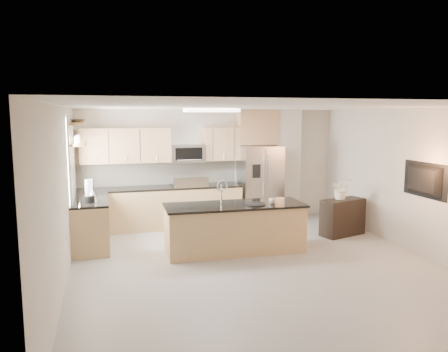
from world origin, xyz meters
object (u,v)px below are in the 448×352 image
object	(u,v)px
platter	(255,204)
coffee_maker	(89,188)
island	(235,228)
kettle	(92,195)
blender	(89,193)
refrigerator	(260,184)
microwave	(187,153)
cup	(273,201)
credenza	(343,217)
flower_vase	(342,183)
television	(421,180)
bowl	(78,120)
range	(189,205)

from	to	relation	value
platter	coffee_maker	world-z (taller)	coffee_maker
island	kettle	size ratio (longest dim) A/B	9.43
island	blender	size ratio (longest dim) A/B	6.13
refrigerator	blender	xyz separation A→B (m)	(-3.73, -1.36, 0.21)
island	platter	xyz separation A→B (m)	(0.34, -0.15, 0.45)
refrigerator	blender	bearing A→B (deg)	-159.96
microwave	cup	xyz separation A→B (m)	(1.13, -2.29, -0.71)
credenza	flower_vase	size ratio (longest dim) A/B	1.40
microwave	coffee_maker	distance (m)	2.30
blender	television	bearing A→B (deg)	-17.04
credenza	cup	size ratio (longest dim) A/B	7.96
kettle	flower_vase	distance (m)	4.91
platter	blender	bearing A→B (deg)	164.88
microwave	coffee_maker	size ratio (longest dim) A/B	2.44
coffee_maker	bowl	size ratio (longest dim) A/B	0.82
range	television	bearing A→B (deg)	-41.64
cup	platter	size ratio (longest dim) A/B	0.32
range	blender	distance (m)	2.59
range	microwave	world-z (taller)	microwave
credenza	kettle	world-z (taller)	kettle
credenza	coffee_maker	size ratio (longest dim) A/B	3.05
blender	television	distance (m)	5.85
range	cup	distance (m)	2.48
blender	flower_vase	size ratio (longest dim) A/B	0.61
cup	television	bearing A→B (deg)	-21.92
microwave	bowl	size ratio (longest dim) A/B	2.01
microwave	television	xyz separation A→B (m)	(3.51, -3.24, -0.28)
cup	bowl	world-z (taller)	bowl
refrigerator	island	xyz separation A→B (m)	(-1.21, -1.99, -0.45)
television	refrigerator	bearing A→B (deg)	31.04
credenza	flower_vase	world-z (taller)	flower_vase
refrigerator	credenza	bearing A→B (deg)	-50.53
coffee_maker	kettle	bearing A→B (deg)	-84.11
refrigerator	blender	size ratio (longest dim) A/B	4.27
refrigerator	island	world-z (taller)	refrigerator
platter	blender	size ratio (longest dim) A/B	0.90
platter	microwave	bearing A→B (deg)	108.90
microwave	kettle	bearing A→B (deg)	-144.54
refrigerator	kettle	bearing A→B (deg)	-160.96
refrigerator	bowl	xyz separation A→B (m)	(-3.91, -0.67, 1.49)
kettle	microwave	bearing A→B (deg)	35.46
blender	television	xyz separation A→B (m)	(5.59, -1.71, 0.25)
credenza	television	size ratio (longest dim) A/B	0.88
cup	platter	bearing A→B (deg)	-176.98
range	platter	world-z (taller)	range
credenza	platter	world-z (taller)	platter
refrigerator	credenza	distance (m)	2.06
island	bowl	size ratio (longest dim) A/B	6.74
microwave	platter	distance (m)	2.55
range	bowl	distance (m)	3.04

